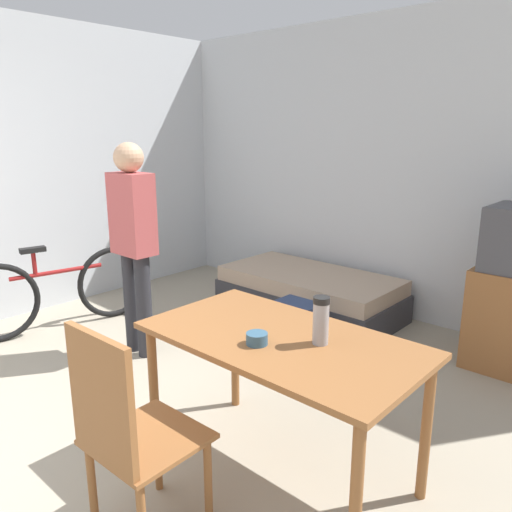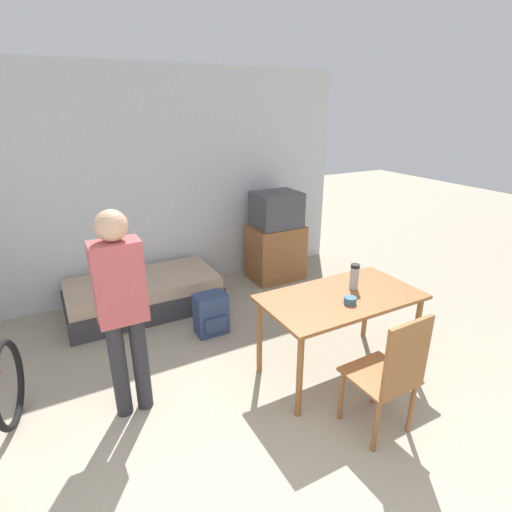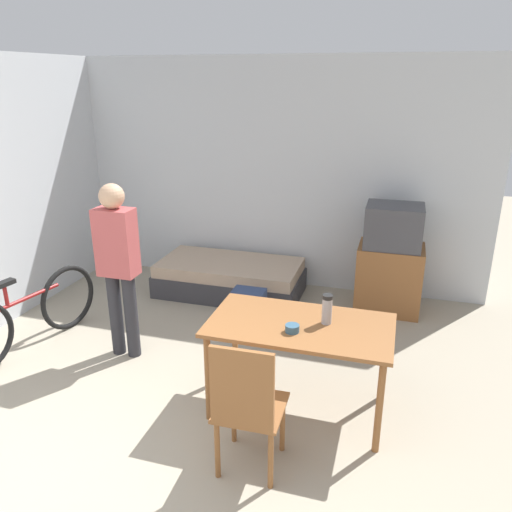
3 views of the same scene
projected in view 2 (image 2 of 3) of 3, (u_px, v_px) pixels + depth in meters
The scene contains 9 objects.
wall_back at pixel (141, 186), 4.74m from camera, with size 5.41×0.06×2.70m.
daybed at pixel (144, 295), 4.62m from camera, with size 1.70×0.85×0.40m.
tv at pixel (276, 238), 5.37m from camera, with size 0.69×0.51×1.20m.
dining_table at pixel (341, 305), 3.41m from camera, with size 1.36×0.74×0.75m.
wooden_chair at pixel (392, 372), 2.74m from camera, with size 0.44×0.44×0.99m.
person_standing at pixel (122, 303), 2.83m from camera, with size 0.34×0.22×1.62m.
thermos_flask at pixel (354, 275), 3.46m from camera, with size 0.08×0.08×0.23m.
mate_bowl at pixel (350, 300), 3.24m from camera, with size 0.10×0.10×0.06m.
backpack at pixel (211, 314), 4.15m from camera, with size 0.33×0.25×0.44m.
Camera 2 is at (-1.04, -0.82, 2.27)m, focal length 28.00 mm.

